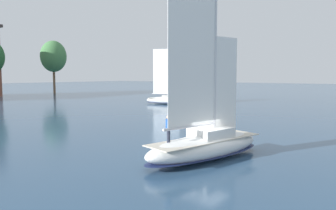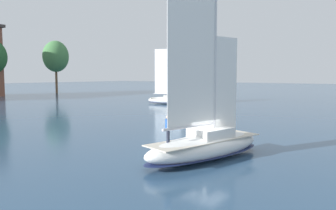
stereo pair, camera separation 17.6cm
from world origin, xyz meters
name	(u,v)px [view 1 (the left image)]	position (x,y,z in m)	size (l,w,h in m)	color
ground_plane	(206,159)	(0.00, 0.00, 0.00)	(400.00, 400.00, 0.00)	#2D4C6B
tree_shore_center	(53,56)	(41.30, 74.46, 10.85)	(7.53, 7.53, 15.50)	brown
sailboat_main	(206,143)	(0.01, 0.00, 1.06)	(10.04, 5.01, 13.29)	white
sailboat_moored_mid_channel	(167,99)	(30.79, 25.38, 0.91)	(4.42, 8.44, 11.17)	white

